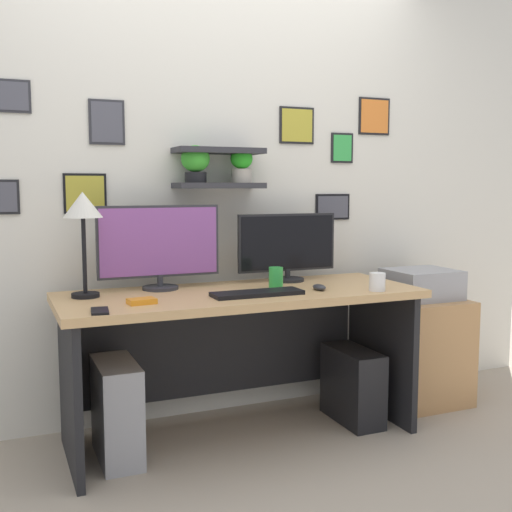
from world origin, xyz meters
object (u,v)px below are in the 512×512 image
at_px(desk_lamp, 83,213).
at_px(computer_tower_right, 353,385).
at_px(keyboard, 257,293).
at_px(monitor_left, 159,245).
at_px(scissors_tray, 142,301).
at_px(desk, 237,329).
at_px(drawer_cabinet, 420,349).
at_px(printer, 422,284).
at_px(computer_mouse, 319,287).
at_px(water_cup, 276,278).
at_px(cell_phone, 100,311).
at_px(monitor_right, 287,246).
at_px(coffee_mug, 377,282).
at_px(computer_tower_left, 117,411).

height_order(desk_lamp, computer_tower_right, desk_lamp).
bearing_deg(keyboard, monitor_left, 136.91).
height_order(monitor_left, scissors_tray, monitor_left).
bearing_deg(desk, drawer_cabinet, 2.61).
distance_m(desk, monitor_left, 0.58).
bearing_deg(drawer_cabinet, printer, 90.00).
xyz_separation_m(computer_mouse, water_cup, (-0.18, 0.13, 0.04)).
bearing_deg(cell_phone, keyboard, 15.36).
bearing_deg(monitor_left, monitor_right, -0.01).
xyz_separation_m(coffee_mug, computer_tower_left, (-1.25, 0.24, -0.56)).
bearing_deg(cell_phone, drawer_cabinet, 17.76).
xyz_separation_m(monitor_left, coffee_mug, (0.98, -0.47, -0.18)).
height_order(desk, coffee_mug, coffee_mug).
relative_size(desk, printer, 4.69).
height_order(keyboard, scissors_tray, scissors_tray).
bearing_deg(coffee_mug, desk, 153.66).
height_order(computer_mouse, computer_tower_right, computer_mouse).
xyz_separation_m(cell_phone, water_cup, (0.92, 0.25, 0.05)).
relative_size(scissors_tray, computer_tower_left, 0.26).
relative_size(computer_mouse, computer_tower_right, 0.22).
distance_m(scissors_tray, drawer_cabinet, 1.78).
bearing_deg(drawer_cabinet, desk_lamp, 179.52).
distance_m(monitor_left, computer_tower_right, 1.28).
relative_size(water_cup, drawer_cabinet, 0.18).
distance_m(coffee_mug, scissors_tray, 1.16).
distance_m(computer_mouse, printer, 0.85).
relative_size(coffee_mug, scissors_tray, 0.75).
bearing_deg(computer_tower_right, drawer_cabinet, 14.31).
bearing_deg(desk_lamp, computer_tower_right, -6.46).
xyz_separation_m(cell_phone, computer_tower_right, (1.36, 0.22, -0.56)).
bearing_deg(printer, drawer_cabinet, -90.00).
xyz_separation_m(keyboard, cell_phone, (-0.75, -0.11, -0.01)).
relative_size(drawer_cabinet, computer_tower_left, 1.33).
distance_m(cell_phone, water_cup, 0.95).
bearing_deg(monitor_right, coffee_mug, -60.16).
bearing_deg(cell_phone, computer_tower_right, 16.30).
height_order(desk, drawer_cabinet, desk).
relative_size(coffee_mug, printer, 0.24).
bearing_deg(desk, computer_tower_left, -174.04).
relative_size(monitor_right, computer_mouse, 6.34).
height_order(computer_mouse, computer_tower_left, computer_mouse).
bearing_deg(water_cup, scissors_tray, -168.91).
height_order(printer, computer_tower_left, printer).
distance_m(keyboard, computer_tower_right, 0.84).
height_order(desk, keyboard, keyboard).
xyz_separation_m(monitor_right, coffee_mug, (0.27, -0.47, -0.15)).
height_order(computer_mouse, drawer_cabinet, computer_mouse).
bearing_deg(computer_tower_right, coffee_mug, -92.23).
height_order(cell_phone, computer_tower_left, cell_phone).
height_order(coffee_mug, computer_tower_right, coffee_mug).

